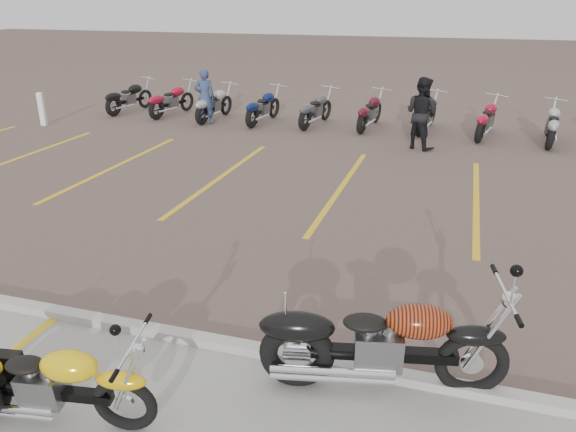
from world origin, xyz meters
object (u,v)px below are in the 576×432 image
(yellow_cruiser, at_px, (45,384))
(person_a, at_px, (205,97))
(flame_cruiser, at_px, (377,347))
(bollard, at_px, (42,109))
(person_b, at_px, (421,113))

(yellow_cruiser, bearing_deg, person_a, 99.70)
(flame_cruiser, distance_m, bollard, 15.05)
(person_a, bearing_deg, person_b, 144.26)
(flame_cruiser, xyz_separation_m, person_a, (-7.06, 11.06, 0.33))
(yellow_cruiser, bearing_deg, flame_cruiser, 16.89)
(bollard, bearing_deg, flame_cruiser, -38.61)
(flame_cruiser, bearing_deg, yellow_cruiser, -166.21)
(yellow_cruiser, relative_size, person_a, 1.23)
(person_a, bearing_deg, bollard, -7.06)
(flame_cruiser, relative_size, bollard, 2.45)
(bollard, bearing_deg, yellow_cruiser, -50.38)
(bollard, bearing_deg, person_b, 3.17)
(flame_cruiser, bearing_deg, person_b, 80.45)
(person_b, distance_m, bollard, 11.33)
(flame_cruiser, relative_size, person_b, 1.33)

